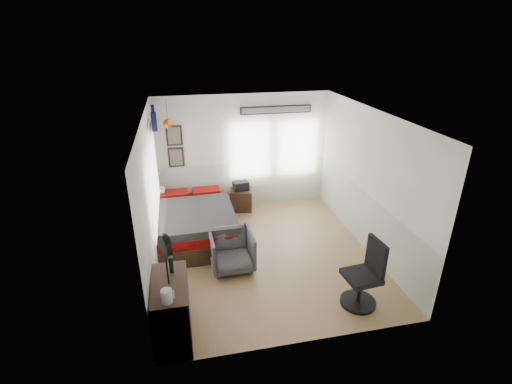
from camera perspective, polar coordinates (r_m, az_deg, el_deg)
ground_plane at (r=7.28m, az=1.45°, el=-9.54°), size 4.00×4.50×0.01m
room_shell at (r=6.68m, az=0.57°, el=2.92°), size 4.02×4.52×2.71m
wall_decor at (r=8.09m, az=-9.43°, el=9.97°), size 3.55×1.32×1.44m
bed at (r=7.74m, az=-9.51°, el=-4.73°), size 1.60×2.19×0.69m
dresser at (r=5.48m, az=-12.81°, el=-17.23°), size 0.48×1.00×0.90m
armchair at (r=6.74m, az=-3.77°, el=-8.94°), size 0.78×0.80×0.71m
nightstand at (r=8.85m, az=-2.31°, el=-1.19°), size 0.59×0.51×0.51m
task_chair at (r=6.11m, az=16.35°, el=-12.73°), size 0.56×0.56×1.12m
kettle at (r=4.84m, az=-13.55°, el=-15.32°), size 0.16×0.14×0.18m
bottle at (r=5.32m, az=-12.91°, el=-10.87°), size 0.06×0.06×0.25m
stand_fan at (r=4.86m, az=-13.76°, el=-8.12°), size 0.19×0.29×0.75m
black_bag at (r=8.70m, az=-2.35°, el=0.97°), size 0.38×0.27×0.21m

